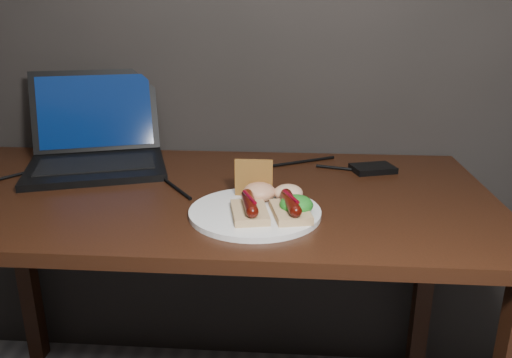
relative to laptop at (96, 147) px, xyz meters
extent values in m
cube|color=#32160C|center=(0.32, -0.19, -0.07)|extent=(1.40, 0.70, 0.03)
cube|color=#32160C|center=(-0.33, 0.11, -0.44)|extent=(0.05, 0.05, 0.72)
cube|color=#32160C|center=(0.97, 0.11, -0.44)|extent=(0.05, 0.05, 0.72)
cube|color=black|center=(0.02, -0.06, -0.04)|extent=(0.42, 0.37, 0.02)
cube|color=black|center=(0.02, -0.06, -0.03)|extent=(0.33, 0.24, 0.00)
cube|color=black|center=(-0.04, 0.11, 0.08)|extent=(0.37, 0.20, 0.23)
cube|color=#072749|center=(-0.04, 0.11, 0.08)|extent=(0.33, 0.17, 0.20)
cube|color=black|center=(0.76, -0.01, -0.04)|extent=(0.13, 0.10, 0.02)
cylinder|color=black|center=(0.26, -0.19, -0.05)|extent=(0.11, 0.15, 0.01)
cylinder|color=black|center=(0.57, 0.05, -0.05)|extent=(0.20, 0.12, 0.01)
cylinder|color=black|center=(0.68, 0.00, -0.05)|extent=(0.14, 0.05, 0.01)
cylinder|color=black|center=(-0.15, -0.09, -0.05)|extent=(0.12, 0.17, 0.01)
cylinder|color=white|center=(0.47, -0.33, -0.05)|extent=(0.35, 0.35, 0.01)
cube|color=#DCB681|center=(0.46, -0.37, -0.03)|extent=(0.09, 0.13, 0.02)
cylinder|color=#4C0C05|center=(0.46, -0.37, -0.01)|extent=(0.04, 0.10, 0.02)
sphere|color=#4C0C05|center=(0.47, -0.41, -0.01)|extent=(0.03, 0.02, 0.02)
sphere|color=#4C0C05|center=(0.45, -0.32, -0.01)|extent=(0.03, 0.02, 0.02)
cylinder|color=#5C0410|center=(0.46, -0.37, 0.00)|extent=(0.03, 0.07, 0.01)
cube|color=#DCB681|center=(0.54, -0.36, -0.03)|extent=(0.09, 0.13, 0.02)
cylinder|color=#4C0C05|center=(0.54, -0.36, -0.01)|extent=(0.04, 0.10, 0.02)
sphere|color=#4C0C05|center=(0.55, -0.40, -0.01)|extent=(0.03, 0.02, 0.02)
sphere|color=#4C0C05|center=(0.53, -0.31, -0.01)|extent=(0.03, 0.02, 0.02)
cylinder|color=#5C0410|center=(0.54, -0.36, 0.00)|extent=(0.04, 0.07, 0.01)
cube|color=#B07230|center=(0.46, -0.25, 0.00)|extent=(0.09, 0.01, 0.08)
ellipsoid|color=#0F4E11|center=(0.56, -0.35, -0.02)|extent=(0.07, 0.07, 0.04)
ellipsoid|color=#AA2311|center=(0.47, -0.28, -0.02)|extent=(0.07, 0.07, 0.04)
ellipsoid|color=beige|center=(0.54, -0.27, -0.02)|extent=(0.06, 0.06, 0.04)
camera|label=1|loc=(0.54, -1.30, 0.36)|focal=35.00mm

